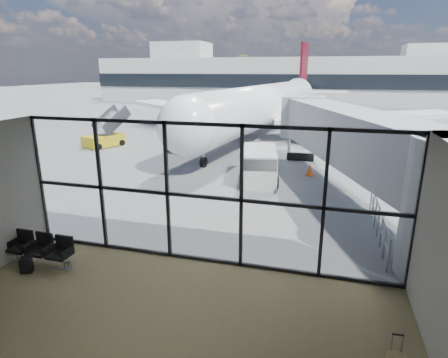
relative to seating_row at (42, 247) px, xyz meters
The scene contains 20 objects.
ground 41.80m from the seating_row, 83.23° to the left, with size 220.00×220.00×0.00m, color slate.
lounge_shell 6.29m from the seating_row, 33.72° to the right, with size 12.02×8.01×4.51m.
glass_curtain_wall 5.43m from the seating_row, 17.03° to the left, with size 12.10×0.12×4.50m.
jet_bridge 13.24m from the seating_row, 41.13° to the left, with size 8.00×16.50×4.33m.
apron_railing 11.66m from the seating_row, 25.44° to the left, with size 0.06×5.46×1.11m.
far_terminal 63.73m from the seating_row, 86.09° to the left, with size 80.00×12.20×11.00m.
tree_0 83.82m from the seating_row, 118.60° to the left, with size 4.95×4.95×7.12m.
tree_1 81.16m from the seating_row, 114.87° to the left, with size 5.61×5.61×8.07m.
tree_2 78.87m from the seating_row, 110.90° to the left, with size 6.27×6.27×9.03m.
tree_3 76.86m from the seating_row, 106.71° to the left, with size 4.95×4.95×7.12m.
tree_4 75.39m from the seating_row, 102.33° to the left, with size 5.61×5.61×8.07m.
tree_5 74.39m from the seating_row, 97.80° to the left, with size 6.27×6.27×9.03m.
seating_row is the anchor object (origin of this frame).
backpack 0.72m from the seating_row, 95.90° to the right, with size 0.39×0.39×0.51m.
airliner 26.91m from the seating_row, 83.78° to the left, with size 30.82×35.87×9.27m.
service_van 12.04m from the seating_row, 65.44° to the left, with size 2.57×4.33×1.77m.
belt_loader 18.27m from the seating_row, 97.70° to the left, with size 1.54×3.72×1.70m.
mobile_stairs 19.42m from the seating_row, 116.87° to the left, with size 2.89×3.93×2.52m.
traffic_cone_a 14.96m from the seating_row, 59.20° to the left, with size 0.46×0.46×0.65m.
traffic_cone_b 16.08m from the seating_row, 77.19° to the left, with size 0.40×0.40×0.57m.
Camera 1 is at (3.53, -10.34, 5.97)m, focal length 30.00 mm.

